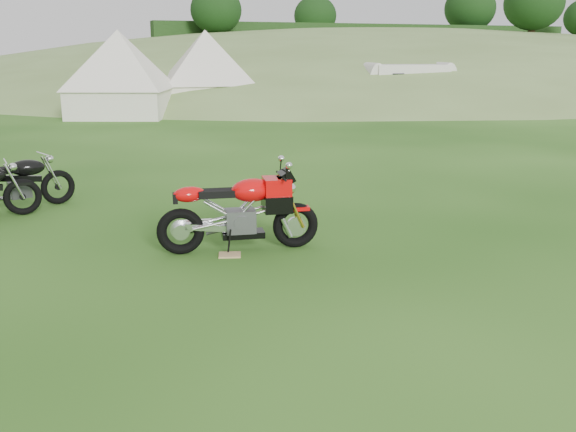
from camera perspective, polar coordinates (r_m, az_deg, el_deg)
name	(u,v)px	position (r m, az deg, el deg)	size (l,w,h in m)	color
ground	(329,294)	(6.95, 3.62, -6.96)	(120.00, 120.00, 0.00)	#1A460F
hillside	(379,80)	(53.14, 8.08, 11.91)	(80.00, 64.00, 8.00)	olive
hedgerow	(379,80)	(53.14, 8.08, 11.91)	(36.00, 1.20, 8.60)	black
sport_motorcycle	(239,206)	(8.24, -4.42, 0.90)	(1.99, 0.50, 1.20)	red
plywood_board	(230,255)	(8.20, -5.20, -3.46)	(0.28, 0.22, 0.02)	tan
vintage_moto_d	(18,182)	(11.18, -22.91, 2.82)	(1.81, 0.42, 0.95)	black
tent_left	(120,77)	(25.32, -14.68, 11.87)	(3.40, 3.40, 2.95)	silver
tent_mid	(206,73)	(27.78, -7.28, 12.48)	(3.45, 3.45, 2.99)	silver
caravan	(407,86)	(28.89, 10.55, 11.33)	(4.00, 1.79, 1.87)	silver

